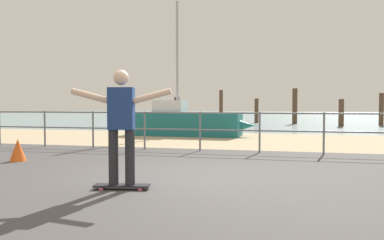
% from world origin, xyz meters
% --- Properties ---
extents(ground_plane, '(24.00, 10.00, 0.04)m').
position_xyz_m(ground_plane, '(0.00, -1.00, 0.00)').
color(ground_plane, '#474444').
rests_on(ground_plane, ground).
extents(beach_strip, '(24.00, 6.00, 0.04)m').
position_xyz_m(beach_strip, '(0.00, 7.00, 0.00)').
color(beach_strip, tan).
rests_on(beach_strip, ground).
extents(sea_surface, '(72.00, 50.00, 0.04)m').
position_xyz_m(sea_surface, '(0.00, 35.00, 0.00)').
color(sea_surface, '#75939E').
rests_on(sea_surface, ground).
extents(railing_fence, '(10.84, 0.05, 1.05)m').
position_xyz_m(railing_fence, '(-1.26, 3.60, 0.70)').
color(railing_fence, slate).
rests_on(railing_fence, ground).
extents(sailboat, '(4.98, 1.54, 5.28)m').
position_xyz_m(sailboat, '(-1.95, 8.24, 0.52)').
color(sailboat, '#19666B').
rests_on(sailboat, ground).
extents(skateboard, '(0.82, 0.34, 0.08)m').
position_xyz_m(skateboard, '(-0.66, -0.99, 0.07)').
color(skateboard, black).
rests_on(skateboard, ground).
extents(skateboarder, '(1.44, 0.36, 1.65)m').
position_xyz_m(skateboarder, '(-0.66, -0.99, 1.02)').
color(skateboarder, '#26262B').
rests_on(skateboarder, skateboard).
extents(groyne_post_0, '(0.34, 0.34, 1.72)m').
position_xyz_m(groyne_post_0, '(-4.87, 16.94, 0.86)').
color(groyne_post_0, '#513826').
rests_on(groyne_post_0, ground).
extents(groyne_post_1, '(0.25, 0.25, 2.24)m').
position_xyz_m(groyne_post_1, '(-2.43, 19.53, 1.12)').
color(groyne_post_1, '#513826').
rests_on(groyne_post_1, ground).
extents(groyne_post_2, '(0.26, 0.26, 1.64)m').
position_xyz_m(groyne_post_2, '(0.00, 19.24, 0.82)').
color(groyne_post_2, '#513826').
rests_on(groyne_post_2, ground).
extents(groyne_post_3, '(0.31, 0.31, 2.25)m').
position_xyz_m(groyne_post_3, '(2.44, 18.39, 1.13)').
color(groyne_post_3, '#513826').
rests_on(groyne_post_3, ground).
extents(groyne_post_4, '(0.29, 0.29, 1.54)m').
position_xyz_m(groyne_post_4, '(4.87, 16.27, 0.77)').
color(groyne_post_4, '#513826').
rests_on(groyne_post_4, ground).
extents(groyne_post_5, '(0.27, 0.27, 1.91)m').
position_xyz_m(groyne_post_5, '(7.30, 17.82, 0.95)').
color(groyne_post_5, '#513826').
rests_on(groyne_post_5, ground).
extents(traffic_cone, '(0.36, 0.36, 0.50)m').
position_xyz_m(traffic_cone, '(-3.96, 0.99, 0.25)').
color(traffic_cone, '#E55919').
rests_on(traffic_cone, ground).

